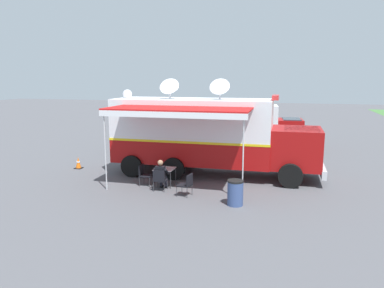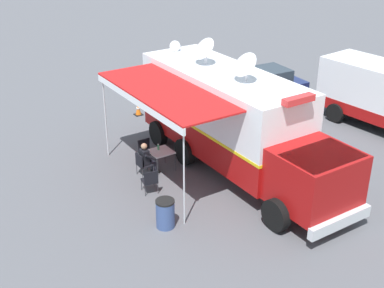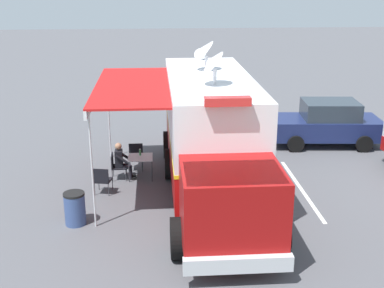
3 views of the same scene
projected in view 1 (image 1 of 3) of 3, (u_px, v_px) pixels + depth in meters
name	position (u px, v px, depth m)	size (l,w,h in m)	color
ground_plane	(192.00, 173.00, 17.51)	(100.00, 100.00, 0.00)	#515156
lot_stripe	(218.00, 161.00, 20.07)	(0.12, 4.80, 0.01)	silver
command_truck	(208.00, 133.00, 16.95)	(4.87, 9.50, 4.53)	#9E0F0F
folding_table	(165.00, 170.00, 15.45)	(0.80, 0.80, 0.73)	silver
water_bottle	(161.00, 166.00, 15.45)	(0.07, 0.07, 0.22)	#3F9959
folding_chair_at_table	(160.00, 179.00, 14.70)	(0.48, 0.48, 0.87)	black
folding_chair_beside_table	(144.00, 173.00, 15.51)	(0.48, 0.48, 0.87)	black
folding_chair_spare_by_truck	(187.00, 183.00, 14.08)	(0.57, 0.57, 0.87)	black
seated_responder	(161.00, 174.00, 14.85)	(0.66, 0.55, 1.25)	black
trash_bin	(235.00, 193.00, 13.09)	(0.57, 0.57, 0.91)	#384C7F
traffic_cone	(78.00, 163.00, 18.40)	(0.36, 0.36, 0.58)	black
support_truck	(244.00, 125.00, 24.19)	(2.83, 6.96, 2.70)	white
car_behind_truck	(156.00, 136.00, 23.03)	(4.33, 2.27, 1.76)	navy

